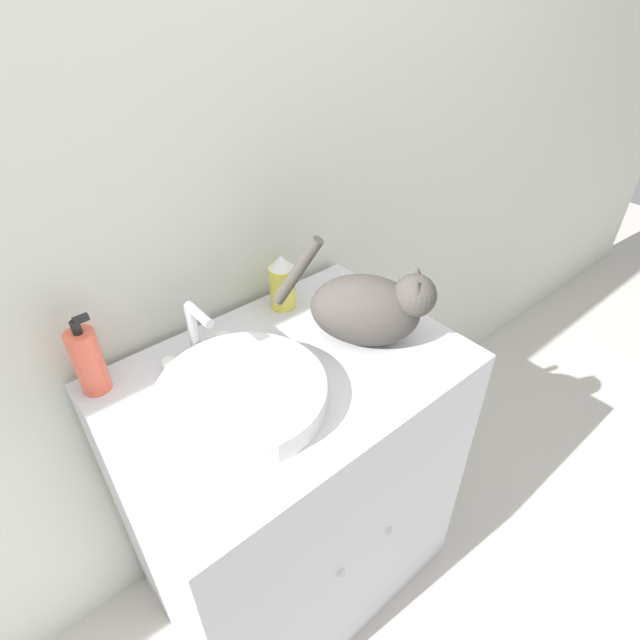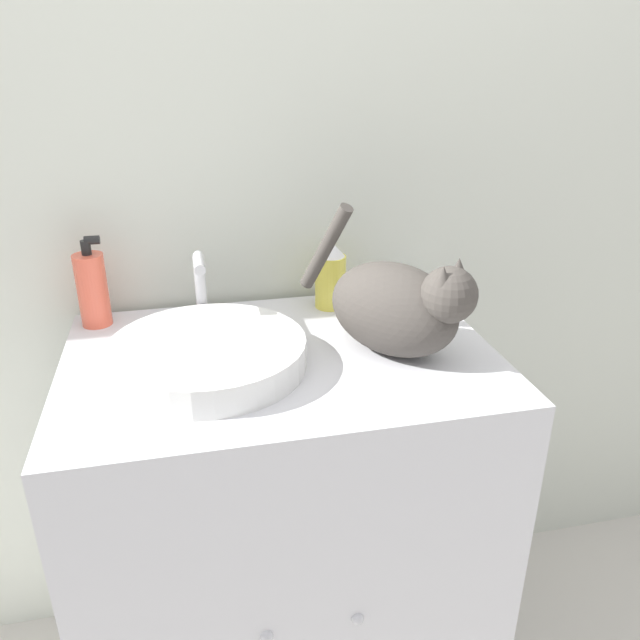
% 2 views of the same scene
% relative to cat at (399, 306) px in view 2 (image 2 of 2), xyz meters
% --- Properties ---
extents(wall_back, '(6.00, 0.05, 2.50)m').
position_rel_cat_xyz_m(wall_back, '(-0.22, 0.37, 0.25)').
color(wall_back, silver).
rests_on(wall_back, ground_plane).
extents(vanity_cabinet, '(0.83, 0.59, 0.90)m').
position_rel_cat_xyz_m(vanity_cabinet, '(-0.22, 0.04, -0.55)').
color(vanity_cabinet, silver).
rests_on(vanity_cabinet, ground_plane).
extents(sink_basin, '(0.36, 0.36, 0.05)m').
position_rel_cat_xyz_m(sink_basin, '(-0.36, 0.02, -0.07)').
color(sink_basin, white).
rests_on(sink_basin, vanity_cabinet).
extents(faucet, '(0.18, 0.11, 0.17)m').
position_rel_cat_xyz_m(faucet, '(-0.36, 0.20, -0.03)').
color(faucet, silver).
rests_on(faucet, vanity_cabinet).
extents(cat, '(0.30, 0.35, 0.28)m').
position_rel_cat_xyz_m(cat, '(0.00, 0.00, 0.00)').
color(cat, '#47423D').
rests_on(cat, vanity_cabinet).
extents(soap_bottle, '(0.06, 0.06, 0.20)m').
position_rel_cat_xyz_m(soap_bottle, '(-0.58, 0.27, -0.02)').
color(soap_bottle, '#EF6047').
rests_on(soap_bottle, vanity_cabinet).
extents(spray_bottle, '(0.07, 0.07, 0.16)m').
position_rel_cat_xyz_m(spray_bottle, '(-0.07, 0.26, -0.02)').
color(spray_bottle, '#EADB4C').
rests_on(spray_bottle, vanity_cabinet).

